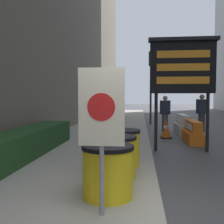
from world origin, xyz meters
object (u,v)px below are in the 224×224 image
Objects in this scene: warning_sign at (101,117)px; message_board at (182,68)px; barrel_drum_back at (122,147)px; barrel_drum_middle at (115,157)px; barrel_drum_foreground at (108,171)px; jersey_barrier_orange_near at (193,133)px; traffic_cone_near at (166,129)px; pedestrian_worker at (202,110)px; traffic_light_near_curb at (151,72)px; jersey_barrier_white at (183,125)px; pedestrian_passerby at (165,110)px.

message_board is at bearing 70.28° from warning_sign.
barrel_drum_middle is at bearing -94.03° from barrel_drum_back.
jersey_barrier_orange_near is (2.39, 5.81, -0.18)m from barrel_drum_foreground.
pedestrian_worker is (1.89, 2.27, 0.67)m from traffic_cone_near.
message_board reaches higher than barrel_drum_foreground.
warning_sign is 7.60m from traffic_cone_near.
traffic_light_near_curb reaches higher than pedestrian_worker.
jersey_barrier_white is at bearing 90.00° from jersey_barrier_orange_near.
traffic_light_near_curb is (-0.61, 8.03, 0.63)m from message_board.
traffic_cone_near is at bearing 133.03° from jersey_barrier_orange_near.
warning_sign is 1.11× the size of jersey_barrier_orange_near.
barrel_drum_back is 0.23× the size of message_board.
barrel_drum_foreground reaches higher than jersey_barrier_white.
traffic_cone_near is 6.15m from traffic_light_near_curb.
pedestrian_worker reaches higher than barrel_drum_back.
jersey_barrier_orange_near is at bearing 64.08° from barrel_drum_middle.
jersey_barrier_white is at bearing 69.67° from barrel_drum_back.
jersey_barrier_white is 1.20m from pedestrian_passerby.
traffic_cone_near is at bearing -122.52° from jersey_barrier_white.
pedestrian_passerby is (-1.75, -0.19, -0.04)m from pedestrian_worker.
message_board reaches higher than barrel_drum_back.
pedestrian_passerby reaches higher than traffic_cone_near.
barrel_drum_foreground is 0.44× the size of pedestrian_worker.
traffic_light_near_curb is (-1.27, 6.40, 2.80)m from jersey_barrier_orange_near.
pedestrian_worker reaches higher than barrel_drum_foreground.
pedestrian_passerby is (0.14, 2.08, 0.63)m from traffic_cone_near.
warning_sign is at bearing -90.97° from barrel_drum_middle.
message_board is 8.08m from traffic_light_near_curb.
jersey_barrier_white is 1.53m from pedestrian_worker.
barrel_drum_middle reaches higher than jersey_barrier_orange_near.
traffic_cone_near is 0.18× the size of traffic_light_near_curb.
traffic_cone_near is 0.44× the size of pedestrian_worker.
barrel_drum_foreground is at bearing -109.40° from pedestrian_passerby.
warning_sign is 0.55× the size of message_board.
barrel_drum_middle is (0.02, 0.95, 0.00)m from barrel_drum_foreground.
jersey_barrier_orange_near is (2.36, 4.87, -0.18)m from barrel_drum_middle.
message_board is 5.32m from pedestrian_worker.
barrel_drum_back is 0.47× the size of jersey_barrier_orange_near.
traffic_cone_near is (1.43, 4.84, -0.14)m from barrel_drum_back.
pedestrian_worker is at bearing -2.51° from pedestrian_passerby.
jersey_barrier_orange_near is at bearing -124.87° from pedestrian_worker.
warning_sign is 1.01× the size of jersey_barrier_white.
barrel_drum_foreground is 1.00× the size of barrel_drum_middle.
barrel_drum_foreground is 6.91m from traffic_cone_near.
pedestrian_passerby is (1.57, 6.92, 0.49)m from barrel_drum_back.
barrel_drum_foreground is at bearing -127.86° from pedestrian_worker.
barrel_drum_foreground is 1.07m from warning_sign.
barrel_drum_foreground is 6.29m from jersey_barrier_orange_near.
pedestrian_worker reaches higher than jersey_barrier_white.
jersey_barrier_white is (2.30, 6.20, -0.15)m from barrel_drum_back.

